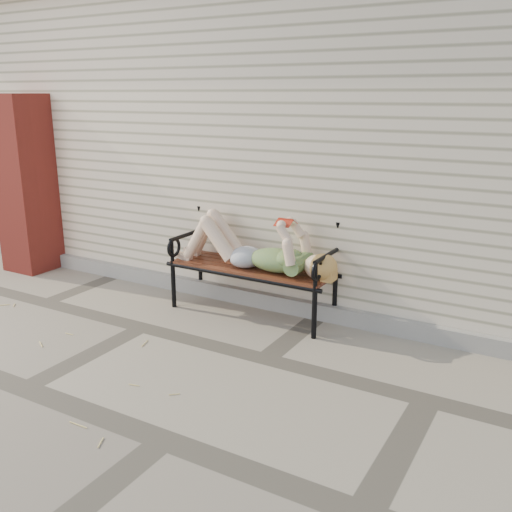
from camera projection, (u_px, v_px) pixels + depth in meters
The scene contains 7 objects.
ground at pixel (142, 327), 5.05m from camera, with size 80.00×80.00×0.00m, color gray.
house_wall at pixel (295, 135), 7.14m from camera, with size 8.00×4.00×3.00m, color beige.
foundation_strip at pixel (205, 288), 5.84m from camera, with size 8.00×0.10×0.15m, color gray.
brick_pillar at pixel (26, 184), 6.50m from camera, with size 0.50×0.50×2.00m, color maroon.
garden_bench at pixel (257, 248), 5.30m from camera, with size 1.68×0.67×1.09m.
reading_woman at pixel (251, 248), 5.17m from camera, with size 1.59×0.36×0.50m.
straw_scatter at pixel (21, 353), 4.55m from camera, with size 2.70×1.52×0.01m.
Camera 1 is at (3.21, -3.56, 2.00)m, focal length 40.00 mm.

